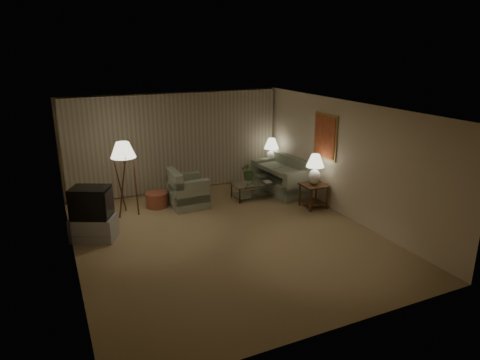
# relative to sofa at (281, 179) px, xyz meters

# --- Properties ---
(ground) EXTENTS (7.00, 7.00, 0.00)m
(ground) POSITION_rel_sofa_xyz_m (-2.50, -2.05, -0.38)
(ground) COLOR tan
(ground) RESTS_ON ground
(room_shell) EXTENTS (6.04, 7.02, 2.72)m
(room_shell) POSITION_rel_sofa_xyz_m (-2.48, -0.54, 1.36)
(room_shell) COLOR beige
(room_shell) RESTS_ON ground
(sofa) EXTENTS (1.88, 1.17, 0.77)m
(sofa) POSITION_rel_sofa_xyz_m (0.00, 0.00, 0.00)
(sofa) COLOR gray
(sofa) RESTS_ON ground
(armchair) EXTENTS (0.90, 0.86, 0.75)m
(armchair) POSITION_rel_sofa_xyz_m (-2.66, 0.01, -0.01)
(armchair) COLOR gray
(armchair) RESTS_ON ground
(side_table_near) EXTENTS (0.59, 0.59, 0.60)m
(side_table_near) POSITION_rel_sofa_xyz_m (0.15, -1.35, 0.03)
(side_table_near) COLOR #391E0F
(side_table_near) RESTS_ON ground
(side_table_far) EXTENTS (0.47, 0.39, 0.60)m
(side_table_far) POSITION_rel_sofa_xyz_m (0.15, 0.85, 0.01)
(side_table_far) COLOR #391E0F
(side_table_far) RESTS_ON ground
(table_lamp_near) EXTENTS (0.44, 0.44, 0.76)m
(table_lamp_near) POSITION_rel_sofa_xyz_m (0.15, -1.35, 0.66)
(table_lamp_near) COLOR white
(table_lamp_near) RESTS_ON side_table_near
(table_lamp_far) EXTENTS (0.43, 0.43, 0.73)m
(table_lamp_far) POSITION_rel_sofa_xyz_m (0.15, 0.85, 0.65)
(table_lamp_far) COLOR white
(table_lamp_far) RESTS_ON side_table_far
(coffee_table) EXTENTS (1.22, 0.66, 0.41)m
(coffee_table) POSITION_rel_sofa_xyz_m (-0.88, -0.10, -0.11)
(coffee_table) COLOR silver
(coffee_table) RESTS_ON ground
(tv_cabinet) EXTENTS (1.30, 1.23, 0.50)m
(tv_cabinet) POSITION_rel_sofa_xyz_m (-5.05, -1.02, -0.13)
(tv_cabinet) COLOR #B5B5B8
(tv_cabinet) RESTS_ON ground
(crt_tv) EXTENTS (1.17, 1.13, 0.64)m
(crt_tv) POSITION_rel_sofa_xyz_m (-5.05, -1.02, 0.44)
(crt_tv) COLOR black
(crt_tv) RESTS_ON tv_cabinet
(floor_lamp) EXTENTS (0.57, 0.57, 1.77)m
(floor_lamp) POSITION_rel_sofa_xyz_m (-4.15, 0.09, 0.54)
(floor_lamp) COLOR #391E0F
(floor_lamp) RESTS_ON ground
(ottoman) EXTENTS (0.66, 0.66, 0.37)m
(ottoman) POSITION_rel_sofa_xyz_m (-3.39, 0.32, -0.20)
(ottoman) COLOR #A24C37
(ottoman) RESTS_ON ground
(vase) EXTENTS (0.18, 0.18, 0.17)m
(vase) POSITION_rel_sofa_xyz_m (-1.03, -0.10, 0.12)
(vase) COLOR silver
(vase) RESTS_ON coffee_table
(flowers) EXTENTS (0.51, 0.46, 0.49)m
(flowers) POSITION_rel_sofa_xyz_m (-1.03, -0.10, 0.44)
(flowers) COLOR #46692E
(flowers) RESTS_ON vase
(book) EXTENTS (0.21, 0.27, 0.02)m
(book) POSITION_rel_sofa_xyz_m (-0.63, -0.20, 0.04)
(book) COLOR olive
(book) RESTS_ON coffee_table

